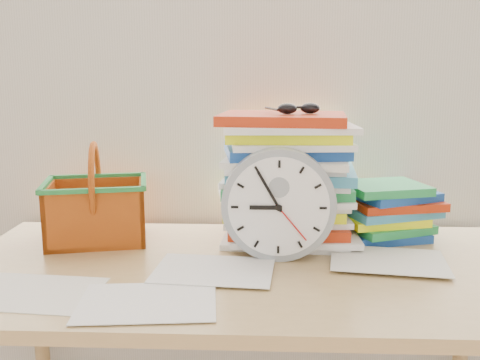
{
  "coord_description": "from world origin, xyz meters",
  "views": [
    {
      "loc": [
        0.04,
        0.38,
        1.21
      ],
      "look_at": [
        -0.01,
        1.6,
        0.96
      ],
      "focal_mm": 40.0,
      "sensor_mm": 36.0,
      "label": 1
    }
  ],
  "objects_px": {
    "clock": "(278,204)",
    "book_stack": "(388,211)",
    "paper_stack": "(286,178)",
    "desk": "(245,294)",
    "basket": "(96,193)"
  },
  "relations": [
    {
      "from": "clock",
      "to": "book_stack",
      "type": "distance_m",
      "value": 0.36
    },
    {
      "from": "paper_stack",
      "to": "desk",
      "type": "bearing_deg",
      "value": -116.99
    },
    {
      "from": "paper_stack",
      "to": "basket",
      "type": "relative_size",
      "value": 1.35
    },
    {
      "from": "desk",
      "to": "book_stack",
      "type": "distance_m",
      "value": 0.48
    },
    {
      "from": "desk",
      "to": "clock",
      "type": "relative_size",
      "value": 5.04
    },
    {
      "from": "clock",
      "to": "paper_stack",
      "type": "bearing_deg",
      "value": 80.7
    },
    {
      "from": "paper_stack",
      "to": "book_stack",
      "type": "distance_m",
      "value": 0.3
    },
    {
      "from": "paper_stack",
      "to": "basket",
      "type": "bearing_deg",
      "value": -176.49
    },
    {
      "from": "desk",
      "to": "basket",
      "type": "relative_size",
      "value": 5.23
    },
    {
      "from": "book_stack",
      "to": "basket",
      "type": "xyz_separation_m",
      "value": [
        -0.8,
        -0.06,
        0.06
      ]
    },
    {
      "from": "desk",
      "to": "book_stack",
      "type": "bearing_deg",
      "value": 30.99
    },
    {
      "from": "desk",
      "to": "basket",
      "type": "distance_m",
      "value": 0.49
    },
    {
      "from": "desk",
      "to": "clock",
      "type": "bearing_deg",
      "value": 32.92
    },
    {
      "from": "clock",
      "to": "basket",
      "type": "height_order",
      "value": "clock"
    },
    {
      "from": "book_stack",
      "to": "clock",
      "type": "bearing_deg",
      "value": -149.53
    }
  ]
}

